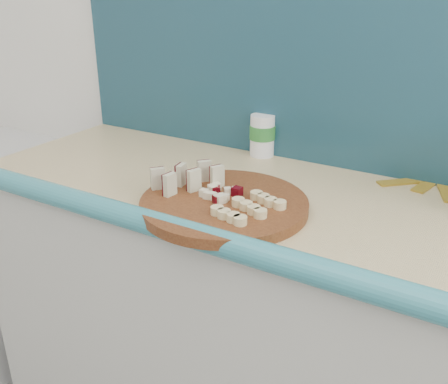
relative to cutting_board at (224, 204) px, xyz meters
name	(u,v)px	position (x,y,z in m)	size (l,w,h in m)	color
kitchen_counter	(345,362)	(0.30, 0.15, -0.47)	(2.20, 0.63, 0.91)	silver
backsplash	(405,89)	(0.30, 0.44, 0.24)	(2.20, 0.02, 0.50)	teal
cutting_board	(224,204)	(0.00, 0.00, 0.00)	(0.41, 0.41, 0.03)	#481F0F
apple_wedges	(187,177)	(-0.12, 0.02, 0.04)	(0.15, 0.16, 0.06)	beige
apple_chunks	(217,192)	(-0.02, 0.01, 0.02)	(0.07, 0.07, 0.02)	#FFF6CB
banana_slices	(249,208)	(0.08, -0.03, 0.02)	(0.14, 0.17, 0.02)	beige
canister	(262,135)	(-0.10, 0.41, 0.06)	(0.08, 0.08, 0.13)	white
banana_peel	(426,185)	(0.40, 0.41, -0.01)	(0.22, 0.19, 0.01)	gold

